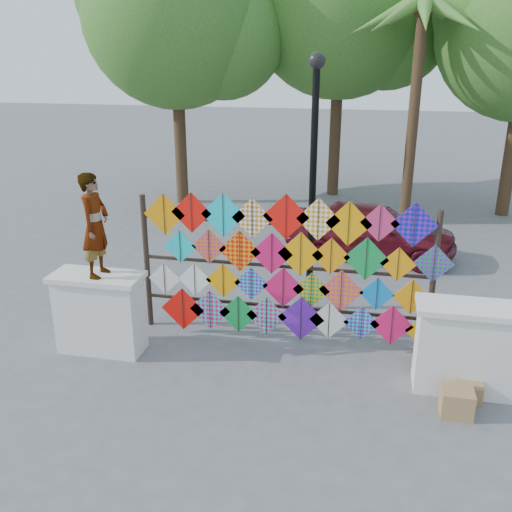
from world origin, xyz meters
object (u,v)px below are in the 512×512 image
(sedan, at_px, (371,230))
(lamppost, at_px, (313,163))
(kite_rack, at_px, (287,269))
(vendor_woman, at_px, (95,225))

(sedan, relative_size, lamppost, 0.84)
(kite_rack, bearing_deg, lamppost, 79.81)
(kite_rack, height_order, lamppost, lamppost)
(kite_rack, xyz_separation_m, sedan, (1.27, 4.36, -0.60))
(kite_rack, height_order, sedan, kite_rack)
(sedan, bearing_deg, kite_rack, 171.77)
(kite_rack, height_order, vendor_woman, vendor_woman)
(kite_rack, relative_size, sedan, 1.31)
(lamppost, bearing_deg, vendor_woman, -143.15)
(kite_rack, xyz_separation_m, lamppost, (0.23, 1.28, 1.45))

